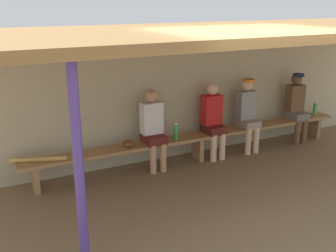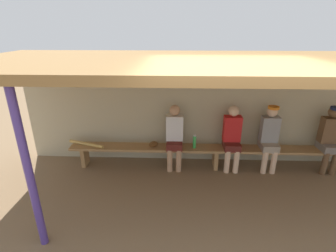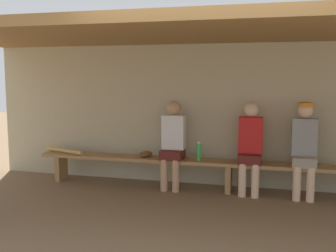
{
  "view_description": "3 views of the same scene",
  "coord_description": "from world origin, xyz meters",
  "px_view_note": "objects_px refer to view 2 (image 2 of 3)",
  "views": [
    {
      "loc": [
        -3.43,
        -4.14,
        2.71
      ],
      "look_at": [
        -0.74,
        1.23,
        0.82
      ],
      "focal_mm": 43.27,
      "sensor_mm": 36.0,
      "label": 1
    },
    {
      "loc": [
        -0.8,
        -3.14,
        2.76
      ],
      "look_at": [
        -0.98,
        1.4,
        0.98
      ],
      "focal_mm": 27.07,
      "sensor_mm": 36.0,
      "label": 2
    },
    {
      "loc": [
        0.58,
        -4.24,
        1.71
      ],
      "look_at": [
        -0.87,
        1.32,
        0.99
      ],
      "focal_mm": 42.67,
      "sensor_mm": 36.0,
      "label": 3
    }
  ],
  "objects_px": {
    "baseball_glove_dark_brown": "(153,144)",
    "baseball_bat": "(86,144)",
    "player_middle": "(330,136)",
    "player_with_sunglasses": "(175,135)",
    "support_post": "(29,173)",
    "player_rightmost": "(270,135)",
    "bench": "(216,151)",
    "player_shirtless_tan": "(232,136)",
    "water_bottle_blue": "(194,142)"
  },
  "relations": [
    {
      "from": "baseball_glove_dark_brown",
      "to": "bench",
      "type": "bearing_deg",
      "value": -67.58
    },
    {
      "from": "player_rightmost",
      "to": "baseball_bat",
      "type": "distance_m",
      "value": 3.73
    },
    {
      "from": "support_post",
      "to": "player_shirtless_tan",
      "type": "distance_m",
      "value": 3.6
    },
    {
      "from": "player_middle",
      "to": "player_rightmost",
      "type": "relative_size",
      "value": 1.0
    },
    {
      "from": "player_with_sunglasses",
      "to": "baseball_bat",
      "type": "distance_m",
      "value": 1.85
    },
    {
      "from": "baseball_glove_dark_brown",
      "to": "water_bottle_blue",
      "type": "bearing_deg",
      "value": -69.7
    },
    {
      "from": "bench",
      "to": "player_with_sunglasses",
      "type": "distance_m",
      "value": 0.92
    },
    {
      "from": "bench",
      "to": "baseball_glove_dark_brown",
      "type": "xyz_separation_m",
      "value": [
        -1.29,
        0.02,
        0.12
      ]
    },
    {
      "from": "water_bottle_blue",
      "to": "baseball_glove_dark_brown",
      "type": "bearing_deg",
      "value": 177.15
    },
    {
      "from": "baseball_glove_dark_brown",
      "to": "baseball_bat",
      "type": "distance_m",
      "value": 1.4
    },
    {
      "from": "player_rightmost",
      "to": "player_with_sunglasses",
      "type": "bearing_deg",
      "value": -179.99
    },
    {
      "from": "support_post",
      "to": "baseball_glove_dark_brown",
      "type": "xyz_separation_m",
      "value": [
        1.31,
        2.12,
        -0.6
      ]
    },
    {
      "from": "support_post",
      "to": "player_rightmost",
      "type": "distance_m",
      "value": 4.21
    },
    {
      "from": "player_rightmost",
      "to": "player_middle",
      "type": "bearing_deg",
      "value": 0.0
    },
    {
      "from": "player_middle",
      "to": "player_with_sunglasses",
      "type": "xyz_separation_m",
      "value": [
        -3.06,
        -0.0,
        -0.02
      ]
    },
    {
      "from": "bench",
      "to": "baseball_bat",
      "type": "bearing_deg",
      "value": -180.0
    },
    {
      "from": "bench",
      "to": "baseball_bat",
      "type": "height_order",
      "value": "baseball_bat"
    },
    {
      "from": "player_rightmost",
      "to": "water_bottle_blue",
      "type": "bearing_deg",
      "value": -178.89
    },
    {
      "from": "player_shirtless_tan",
      "to": "baseball_glove_dark_brown",
      "type": "distance_m",
      "value": 1.6
    },
    {
      "from": "baseball_bat",
      "to": "bench",
      "type": "bearing_deg",
      "value": 19.3
    },
    {
      "from": "player_shirtless_tan",
      "to": "water_bottle_blue",
      "type": "xyz_separation_m",
      "value": [
        -0.75,
        -0.03,
        -0.13
      ]
    },
    {
      "from": "water_bottle_blue",
      "to": "player_shirtless_tan",
      "type": "bearing_deg",
      "value": 2.18
    },
    {
      "from": "player_middle",
      "to": "baseball_bat",
      "type": "bearing_deg",
      "value": -179.96
    },
    {
      "from": "support_post",
      "to": "water_bottle_blue",
      "type": "height_order",
      "value": "support_post"
    },
    {
      "from": "player_with_sunglasses",
      "to": "baseball_bat",
      "type": "xyz_separation_m",
      "value": [
        -1.83,
        -0.0,
        -0.24
      ]
    },
    {
      "from": "baseball_bat",
      "to": "support_post",
      "type": "bearing_deg",
      "value": -68.21
    },
    {
      "from": "water_bottle_blue",
      "to": "support_post",
      "type": "bearing_deg",
      "value": -136.0
    },
    {
      "from": "player_middle",
      "to": "baseball_glove_dark_brown",
      "type": "bearing_deg",
      "value": 179.79
    },
    {
      "from": "water_bottle_blue",
      "to": "bench",
      "type": "bearing_deg",
      "value": 3.24
    },
    {
      "from": "player_middle",
      "to": "player_shirtless_tan",
      "type": "xyz_separation_m",
      "value": [
        -1.91,
        -0.0,
        -0.02
      ]
    },
    {
      "from": "player_rightmost",
      "to": "baseball_glove_dark_brown",
      "type": "distance_m",
      "value": 2.34
    },
    {
      "from": "baseball_glove_dark_brown",
      "to": "player_with_sunglasses",
      "type": "bearing_deg",
      "value": -68.62
    },
    {
      "from": "player_shirtless_tan",
      "to": "water_bottle_blue",
      "type": "distance_m",
      "value": 0.76
    },
    {
      "from": "player_shirtless_tan",
      "to": "baseball_bat",
      "type": "xyz_separation_m",
      "value": [
        -2.99,
        -0.0,
        -0.24
      ]
    },
    {
      "from": "support_post",
      "to": "player_rightmost",
      "type": "xyz_separation_m",
      "value": [
        3.63,
        2.1,
        -0.35
      ]
    },
    {
      "from": "bench",
      "to": "player_middle",
      "type": "relative_size",
      "value": 4.46
    },
    {
      "from": "baseball_glove_dark_brown",
      "to": "baseball_bat",
      "type": "height_order",
      "value": "baseball_glove_dark_brown"
    },
    {
      "from": "support_post",
      "to": "player_with_sunglasses",
      "type": "xyz_separation_m",
      "value": [
        1.74,
        2.1,
        -0.37
      ]
    },
    {
      "from": "support_post",
      "to": "baseball_bat",
      "type": "height_order",
      "value": "support_post"
    },
    {
      "from": "player_shirtless_tan",
      "to": "baseball_glove_dark_brown",
      "type": "xyz_separation_m",
      "value": [
        -1.59,
        0.01,
        -0.22
      ]
    },
    {
      "from": "bench",
      "to": "baseball_bat",
      "type": "relative_size",
      "value": 7.31
    },
    {
      "from": "player_shirtless_tan",
      "to": "player_with_sunglasses",
      "type": "distance_m",
      "value": 1.15
    },
    {
      "from": "bench",
      "to": "player_with_sunglasses",
      "type": "bearing_deg",
      "value": 179.79
    },
    {
      "from": "bench",
      "to": "support_post",
      "type": "bearing_deg",
      "value": -141.03
    },
    {
      "from": "player_middle",
      "to": "player_shirtless_tan",
      "type": "bearing_deg",
      "value": -179.99
    },
    {
      "from": "player_middle",
      "to": "player_rightmost",
      "type": "xyz_separation_m",
      "value": [
        -1.17,
        0.0,
        0.0
      ]
    },
    {
      "from": "bench",
      "to": "player_rightmost",
      "type": "relative_size",
      "value": 4.46
    },
    {
      "from": "player_rightmost",
      "to": "support_post",
      "type": "bearing_deg",
      "value": -149.94
    },
    {
      "from": "bench",
      "to": "player_shirtless_tan",
      "type": "height_order",
      "value": "player_shirtless_tan"
    },
    {
      "from": "baseball_glove_dark_brown",
      "to": "baseball_bat",
      "type": "xyz_separation_m",
      "value": [
        -1.4,
        -0.02,
        -0.01
      ]
    }
  ]
}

